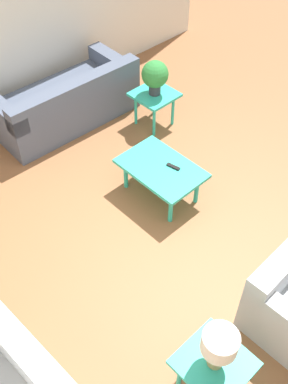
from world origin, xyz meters
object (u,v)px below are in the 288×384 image
at_px(side_table_plant, 155,98).
at_px(side_table_lamp, 214,366).
at_px(table_lamp, 219,346).
at_px(potted_plant, 155,75).
at_px(sofa, 66,102).
at_px(coffee_table, 161,170).

distance_m(side_table_plant, side_table_lamp, 3.59).
bearing_deg(side_table_lamp, table_lamp, 45.00).
distance_m(potted_plant, table_lamp, 3.59).
height_order(side_table_plant, potted_plant, potted_plant).
bearing_deg(potted_plant, sofa, 42.60).
relative_size(sofa, potted_plant, 4.28).
xyz_separation_m(coffee_table, potted_plant, (1.01, -0.89, 0.38)).
height_order(coffee_table, potted_plant, potted_plant).
distance_m(coffee_table, side_table_lamp, 2.26).
relative_size(sofa, table_lamp, 4.72).
bearing_deg(sofa, side_table_plant, 134.56).
bearing_deg(coffee_table, potted_plant, -41.24).
xyz_separation_m(coffee_table, side_table_plant, (1.01, -0.89, 0.04)).
relative_size(coffee_table, side_table_lamp, 1.79).
xyz_separation_m(side_table_lamp, potted_plant, (2.87, -2.17, 0.35)).
distance_m(side_table_lamp, potted_plant, 3.61).
height_order(side_table_plant, side_table_lamp, same).
distance_m(coffee_table, potted_plant, 1.40).
distance_m(sofa, potted_plant, 1.29).
distance_m(coffee_table, side_table_plant, 1.34).
relative_size(coffee_table, potted_plant, 2.04).
xyz_separation_m(sofa, potted_plant, (-0.88, -0.81, 0.47)).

